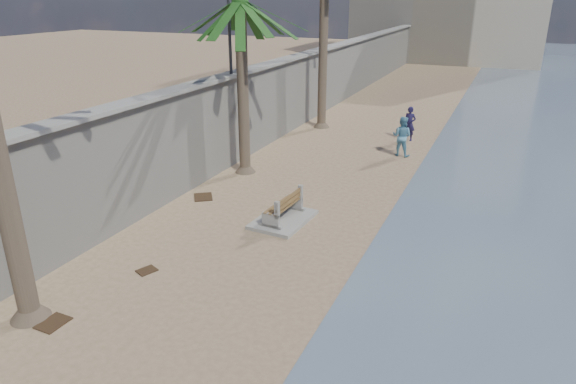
% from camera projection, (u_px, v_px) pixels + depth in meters
% --- Properties ---
extents(seawall, '(0.45, 70.00, 3.50)m').
position_uv_depth(seawall, '(305.00, 89.00, 27.43)').
color(seawall, gray).
rests_on(seawall, ground_plane).
extents(wall_cap, '(0.80, 70.00, 0.12)m').
position_uv_depth(wall_cap, '(306.00, 54.00, 26.77)').
color(wall_cap, gray).
rests_on(wall_cap, seawall).
extents(bench_far, '(1.57, 2.19, 0.88)m').
position_uv_depth(bench_far, '(283.00, 210.00, 15.64)').
color(bench_far, gray).
rests_on(bench_far, ground_plane).
extents(palm_mid, '(5.00, 5.00, 7.18)m').
position_uv_depth(palm_mid, '(240.00, 4.00, 17.82)').
color(palm_mid, brown).
rests_on(palm_mid, ground_plane).
extents(person_a, '(0.73, 0.55, 1.84)m').
position_uv_depth(person_a, '(410.00, 121.00, 24.02)').
color(person_a, '#191336').
rests_on(person_a, ground_plane).
extents(person_b, '(0.99, 0.81, 1.89)m').
position_uv_depth(person_b, '(402.00, 134.00, 21.75)').
color(person_b, '#538FAD').
rests_on(person_b, ground_plane).
extents(debris_b, '(0.52, 0.64, 0.03)m').
position_uv_depth(debris_b, '(53.00, 323.00, 10.91)').
color(debris_b, '#382616').
rests_on(debris_b, ground_plane).
extents(debris_c, '(0.92, 0.96, 0.03)m').
position_uv_depth(debris_c, '(203.00, 197.00, 17.60)').
color(debris_c, '#382616').
rests_on(debris_c, ground_plane).
extents(debris_d, '(0.52, 0.57, 0.03)m').
position_uv_depth(debris_d, '(147.00, 270.00, 12.96)').
color(debris_d, '#382616').
rests_on(debris_d, ground_plane).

